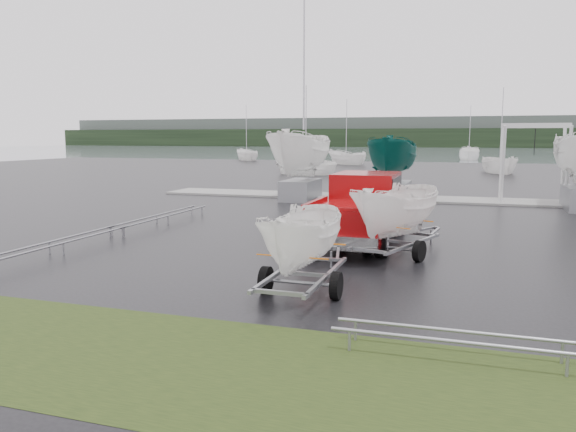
{
  "coord_description": "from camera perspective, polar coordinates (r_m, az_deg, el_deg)",
  "views": [
    {
      "loc": [
        2.56,
        -18.33,
        3.45
      ],
      "look_at": [
        -2.36,
        -3.27,
        1.2
      ],
      "focal_mm": 35.0,
      "sensor_mm": 36.0,
      "label": 1
    }
  ],
  "objects": [
    {
      "name": "ground_plane",
      "position": [
        18.83,
        9.99,
        -2.6
      ],
      "size": [
        120.0,
        120.0,
        0.0
      ],
      "primitive_type": "plane",
      "color": "black",
      "rests_on": "ground"
    },
    {
      "name": "lake",
      "position": [
        118.41,
        16.94,
        6.06
      ],
      "size": [
        300.0,
        300.0,
        0.0
      ],
      "primitive_type": "plane",
      "color": "slate",
      "rests_on": "ground"
    },
    {
      "name": "grass_verge",
      "position": [
        8.49,
        -1.08,
        -15.85
      ],
      "size": [
        40.0,
        40.0,
        0.0
      ],
      "primitive_type": "plane",
      "color": "black",
      "rests_on": "ground"
    },
    {
      "name": "dock",
      "position": [
        31.62,
        13.35,
        1.69
      ],
      "size": [
        30.0,
        3.0,
        0.12
      ],
      "primitive_type": "cube",
      "color": "gray",
      "rests_on": "ground"
    },
    {
      "name": "treeline",
      "position": [
        188.35,
        17.46,
        7.58
      ],
      "size": [
        300.0,
        8.0,
        6.0
      ],
      "primitive_type": "cube",
      "color": "black",
      "rests_on": "ground"
    },
    {
      "name": "far_hill",
      "position": [
        196.35,
        17.52,
        8.17
      ],
      "size": [
        300.0,
        6.0,
        10.0
      ],
      "primitive_type": "cube",
      "color": "#4C5651",
      "rests_on": "ground"
    },
    {
      "name": "pickup_truck",
      "position": [
        18.87,
        7.52,
        1.01
      ],
      "size": [
        2.47,
        6.64,
        2.2
      ],
      "rotation": [
        0.0,
        0.0,
        -0.0
      ],
      "color": "maroon",
      "rests_on": "ground"
    },
    {
      "name": "trailer_hitched",
      "position": [
        12.11,
        1.56,
        2.75
      ],
      "size": [
        1.78,
        3.6,
        4.26
      ],
      "rotation": [
        0.0,
        0.0,
        -0.0
      ],
      "color": "gray",
      "rests_on": "ground"
    },
    {
      "name": "trailer_parked",
      "position": [
        16.21,
        11.12,
        4.89
      ],
      "size": [
        2.26,
        3.79,
        4.76
      ],
      "rotation": [
        0.0,
        0.0,
        -0.32
      ],
      "color": "gray",
      "rests_on": "ground"
    },
    {
      "name": "boat_hoist",
      "position": [
        31.49,
        23.73,
        5.99
      ],
      "size": [
        3.3,
        2.18,
        4.12
      ],
      "color": "silver",
      "rests_on": "ground"
    },
    {
      "name": "keelboat_0",
      "position": [
        30.64,
        1.34,
        9.52
      ],
      "size": [
        2.65,
        3.2,
        10.83
      ],
      "color": "gray",
      "rests_on": "ground"
    },
    {
      "name": "keelboat_1",
      "position": [
        29.78,
        10.76,
        8.46
      ],
      "size": [
        2.35,
        3.2,
        7.34
      ],
      "color": "gray",
      "rests_on": "ground"
    },
    {
      "name": "mast_rack_0",
      "position": [
        22.73,
        -12.66,
        0.05
      ],
      "size": [
        0.56,
        6.5,
        0.06
      ],
      "rotation": [
        0.0,
        0.0,
        1.57
      ],
      "color": "gray",
      "rests_on": "ground"
    },
    {
      "name": "mast_rack_1",
      "position": [
        17.91,
        -22.49,
        -2.5
      ],
      "size": [
        0.56,
        6.5,
        0.06
      ],
      "rotation": [
        0.0,
        0.0,
        1.57
      ],
      "color": "gray",
      "rests_on": "ground"
    },
    {
      "name": "mast_rack_2",
      "position": [
        9.47,
        26.36,
        -11.89
      ],
      "size": [
        7.0,
        0.56,
        0.06
      ],
      "color": "gray",
      "rests_on": "ground"
    },
    {
      "name": "moored_boat_0",
      "position": [
        51.21,
        1.82,
        4.23
      ],
      "size": [
        2.23,
        2.18,
        10.89
      ],
      "rotation": [
        0.0,
        0.0,
        4.71
      ],
      "color": "white",
      "rests_on": "ground"
    },
    {
      "name": "moored_boat_1",
      "position": [
        70.94,
        5.9,
        5.26
      ],
      "size": [
        3.96,
        3.96,
        11.67
      ],
      "rotation": [
        0.0,
        0.0,
        3.92
      ],
      "color": "white",
      "rests_on": "ground"
    },
    {
      "name": "moored_boat_2",
      "position": [
        57.22,
        20.66,
        4.11
      ],
      "size": [
        3.07,
        3.12,
        11.37
      ],
      "rotation": [
        0.0,
        0.0,
        0.23
      ],
      "color": "white",
      "rests_on": "ground"
    },
    {
      "name": "moored_boat_4",
      "position": [
        82.73,
        -4.22,
        5.68
      ],
      "size": [
        3.63,
        3.65,
        11.43
      ],
      "rotation": [
        0.0,
        0.0,
        3.74
      ],
      "color": "white",
      "rests_on": "ground"
    },
    {
      "name": "moored_boat_5",
      "position": [
        88.53,
        17.87,
        5.47
      ],
      "size": [
        3.03,
        3.11,
        11.97
      ],
      "rotation": [
        0.0,
        0.0,
        3.13
      ],
      "color": "white",
      "rests_on": "ground"
    }
  ]
}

